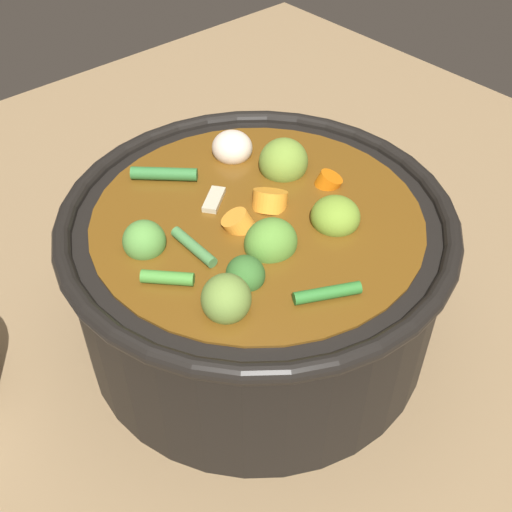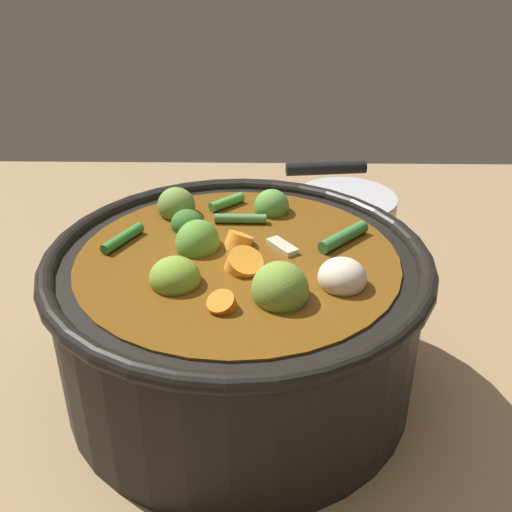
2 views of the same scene
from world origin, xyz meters
name	(u,v)px [view 2 (image 2 of 2)]	position (x,y,z in m)	size (l,w,h in m)	color
ground_plane	(240,382)	(0.00, 0.00, 0.00)	(1.10, 1.10, 0.00)	#8C704C
cooking_pot	(239,317)	(0.00, 0.00, 0.07)	(0.31, 0.31, 0.16)	black
small_saucepan	(343,219)	(-0.27, 0.12, 0.03)	(0.20, 0.13, 0.07)	#ADADB2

